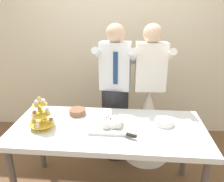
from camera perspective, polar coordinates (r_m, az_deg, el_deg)
The scene contains 8 objects.
rear_wall at distance 3.23m, azimuth 1.49°, elevation 14.25°, with size 5.20×0.10×2.90m, color beige.
dessert_table at distance 2.13m, azimuth -0.99°, elevation -10.86°, with size 1.80×0.80×0.78m.
cupcake_stand at distance 2.13m, azimuth -17.67°, elevation -6.22°, with size 0.23×0.23×0.31m.
main_cake_tray at distance 2.06m, azimuth 0.21°, elevation -8.28°, with size 0.42×0.36×0.13m.
plate_stack at distance 2.17m, azimuth 13.25°, elevation -7.77°, with size 0.18×0.18×0.05m.
round_cake at distance 2.31m, azimuth -8.84°, elevation -5.49°, with size 0.24×0.24×0.07m.
person_groom at distance 2.68m, azimuth 0.80°, elevation -2.77°, with size 0.50×0.53×1.66m.
person_bride at distance 2.76m, azimuth 9.09°, elevation -6.10°, with size 0.56×0.56×1.66m.
Camera 1 is at (0.19, -1.80, 1.83)m, focal length 35.68 mm.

